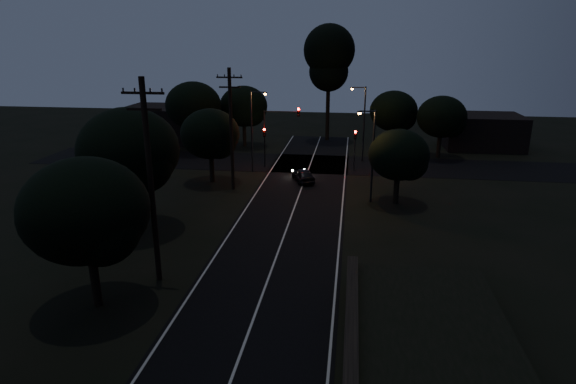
# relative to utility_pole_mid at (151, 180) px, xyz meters

# --- Properties ---
(road_surface) EXTENTS (60.00, 70.00, 0.03)m
(road_surface) POSITION_rel_utility_pole_mid_xyz_m (6.00, 16.12, -5.73)
(road_surface) COLOR black
(road_surface) RESTS_ON ground
(utility_pole_mid) EXTENTS (2.20, 0.30, 11.00)m
(utility_pole_mid) POSITION_rel_utility_pole_mid_xyz_m (0.00, 0.00, 0.00)
(utility_pole_mid) COLOR black
(utility_pole_mid) RESTS_ON ground
(utility_pole_far) EXTENTS (2.20, 0.30, 10.50)m
(utility_pole_far) POSITION_rel_utility_pole_mid_xyz_m (0.00, 17.00, -0.25)
(utility_pole_far) COLOR black
(utility_pole_far) RESTS_ON ground
(tree_left_b) EXTENTS (5.96, 5.96, 7.57)m
(tree_left_b) POSITION_rel_utility_pole_mid_xyz_m (-1.79, -3.12, -0.83)
(tree_left_b) COLOR black
(tree_left_b) RESTS_ON ground
(tree_left_c) EXTENTS (6.72, 6.72, 8.49)m
(tree_left_c) POSITION_rel_utility_pole_mid_xyz_m (-4.26, 6.86, -0.25)
(tree_left_c) COLOR black
(tree_left_c) RESTS_ON ground
(tree_left_d) EXTENTS (5.36, 5.36, 6.80)m
(tree_left_d) POSITION_rel_utility_pole_mid_xyz_m (-2.31, 18.89, -1.33)
(tree_left_d) COLOR black
(tree_left_d) RESTS_ON ground
(tree_far_nw) EXTENTS (5.83, 5.83, 7.38)m
(tree_far_nw) POSITION_rel_utility_pole_mid_xyz_m (-2.79, 34.88, -0.96)
(tree_far_nw) COLOR black
(tree_far_nw) RESTS_ON ground
(tree_far_w) EXTENTS (6.40, 6.40, 8.15)m
(tree_far_w) POSITION_rel_utility_pole_mid_xyz_m (-7.77, 30.87, -0.44)
(tree_far_w) COLOR black
(tree_far_w) RESTS_ON ground
(tree_far_ne) EXTENTS (5.56, 5.56, 7.04)m
(tree_far_ne) POSITION_rel_utility_pole_mid_xyz_m (15.20, 34.89, -1.19)
(tree_far_ne) COLOR black
(tree_far_ne) RESTS_ON ground
(tree_far_e) EXTENTS (5.40, 5.40, 6.85)m
(tree_far_e) POSITION_rel_utility_pole_mid_xyz_m (20.19, 31.89, -1.30)
(tree_far_e) COLOR black
(tree_far_e) RESTS_ON ground
(tree_right_a) EXTENTS (4.77, 4.77, 6.06)m
(tree_right_a) POSITION_rel_utility_pole_mid_xyz_m (14.17, 14.90, -1.81)
(tree_right_a) COLOR black
(tree_right_a) RESTS_ON ground
(tall_pine) EXTENTS (6.44, 6.44, 14.63)m
(tall_pine) POSITION_rel_utility_pole_mid_xyz_m (7.00, 40.00, 4.81)
(tall_pine) COLOR black
(tall_pine) RESTS_ON ground
(building_left) EXTENTS (10.00, 8.00, 4.40)m
(building_left) POSITION_rel_utility_pole_mid_xyz_m (-14.00, 37.00, -3.54)
(building_left) COLOR black
(building_left) RESTS_ON ground
(building_right) EXTENTS (9.00, 7.00, 4.00)m
(building_right) POSITION_rel_utility_pole_mid_xyz_m (26.00, 38.00, -3.74)
(building_right) COLOR black
(building_right) RESTS_ON ground
(signal_left) EXTENTS (0.28, 0.35, 4.10)m
(signal_left) POSITION_rel_utility_pole_mid_xyz_m (1.40, 24.99, -2.90)
(signal_left) COLOR black
(signal_left) RESTS_ON ground
(signal_right) EXTENTS (0.28, 0.35, 4.10)m
(signal_right) POSITION_rel_utility_pole_mid_xyz_m (10.60, 24.99, -2.90)
(signal_right) COLOR black
(signal_right) RESTS_ON ground
(signal_mast) EXTENTS (3.70, 0.35, 6.25)m
(signal_mast) POSITION_rel_utility_pole_mid_xyz_m (3.09, 24.99, -1.40)
(signal_mast) COLOR black
(signal_mast) RESTS_ON ground
(streetlight_a) EXTENTS (1.66, 0.26, 8.00)m
(streetlight_a) POSITION_rel_utility_pole_mid_xyz_m (0.69, 23.00, -1.10)
(streetlight_a) COLOR black
(streetlight_a) RESTS_ON ground
(streetlight_b) EXTENTS (1.66, 0.26, 8.00)m
(streetlight_b) POSITION_rel_utility_pole_mid_xyz_m (11.31, 29.00, -1.10)
(streetlight_b) COLOR black
(streetlight_b) RESTS_ON ground
(streetlight_c) EXTENTS (1.46, 0.26, 7.50)m
(streetlight_c) POSITION_rel_utility_pole_mid_xyz_m (11.83, 15.00, -1.39)
(streetlight_c) COLOR black
(streetlight_c) RESTS_ON ground
(car) EXTENTS (2.73, 3.98, 1.26)m
(car) POSITION_rel_utility_pole_mid_xyz_m (5.91, 20.18, -5.11)
(car) COLOR black
(car) RESTS_ON ground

